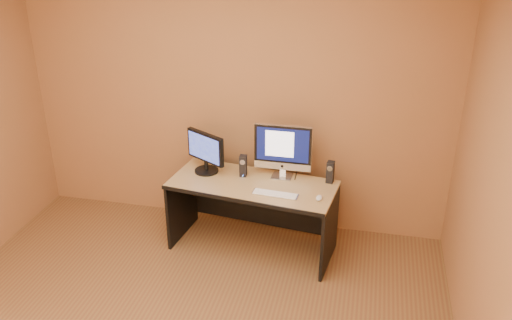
% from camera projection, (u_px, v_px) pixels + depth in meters
% --- Properties ---
extents(walls, '(4.00, 4.00, 2.60)m').
position_uv_depth(walls, '(149.00, 198.00, 3.20)').
color(walls, '#905E3A').
rests_on(walls, ground).
extents(desk, '(1.51, 0.81, 0.67)m').
position_uv_depth(desk, '(252.00, 216.00, 4.87)').
color(desk, tan).
rests_on(desk, ground).
extents(imac, '(0.51, 0.19, 0.50)m').
position_uv_depth(imac, '(282.00, 151.00, 4.74)').
color(imac, silver).
rests_on(imac, desk).
extents(second_monitor, '(0.48, 0.40, 0.38)m').
position_uv_depth(second_monitor, '(206.00, 153.00, 4.86)').
color(second_monitor, black).
rests_on(second_monitor, desk).
extents(speaker_left, '(0.06, 0.07, 0.20)m').
position_uv_depth(speaker_left, '(243.00, 166.00, 4.82)').
color(speaker_left, black).
rests_on(speaker_left, desk).
extents(speaker_right, '(0.07, 0.07, 0.20)m').
position_uv_depth(speaker_right, '(330.00, 172.00, 4.71)').
color(speaker_right, black).
rests_on(speaker_right, desk).
extents(keyboard, '(0.40, 0.14, 0.02)m').
position_uv_depth(keyboard, '(275.00, 194.00, 4.54)').
color(keyboard, silver).
rests_on(keyboard, desk).
extents(mouse, '(0.06, 0.10, 0.03)m').
position_uv_depth(mouse, '(319.00, 198.00, 4.46)').
color(mouse, silver).
rests_on(mouse, desk).
extents(cable_a, '(0.01, 0.20, 0.01)m').
position_uv_depth(cable_a, '(296.00, 174.00, 4.88)').
color(cable_a, black).
rests_on(cable_a, desk).
extents(cable_b, '(0.07, 0.15, 0.01)m').
position_uv_depth(cable_b, '(283.00, 172.00, 4.92)').
color(cable_b, black).
rests_on(cable_b, desk).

